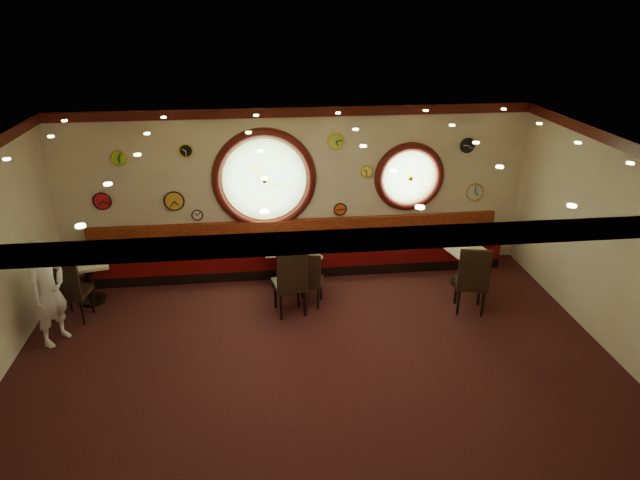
{
  "coord_description": "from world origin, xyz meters",
  "views": [
    {
      "loc": [
        -0.76,
        -7.38,
        5.05
      ],
      "look_at": [
        0.2,
        0.8,
        1.5
      ],
      "focal_mm": 32.0,
      "sensor_mm": 36.0,
      "label": 1
    }
  ],
  "objects_px": {
    "condiment_d_salt": "(459,244)",
    "condiment_a_bottle": "(89,255)",
    "condiment_c_pepper": "(303,252)",
    "waiter": "(48,292)",
    "condiment_a_pepper": "(90,259)",
    "table_c": "(298,267)",
    "chair_b": "(291,278)",
    "condiment_b_salt": "(281,241)",
    "condiment_d_pepper": "(468,246)",
    "chair_d": "(473,276)",
    "condiment_b_bottle": "(287,239)",
    "condiment_a_salt": "(77,259)",
    "condiment_c_salt": "(296,250)",
    "condiment_c_bottle": "(305,246)",
    "chair_a": "(69,286)",
    "condiment_b_pepper": "(283,242)",
    "table_b": "(283,260)",
    "table_d": "(464,261)",
    "table_a": "(89,276)",
    "chair_c": "(309,276)",
    "condiment_d_bottle": "(471,243)"
  },
  "relations": [
    {
      "from": "chair_b",
      "to": "condiment_d_salt",
      "type": "relative_size",
      "value": 8.38
    },
    {
      "from": "condiment_b_pepper",
      "to": "condiment_c_bottle",
      "type": "bearing_deg",
      "value": -18.24
    },
    {
      "from": "table_c",
      "to": "condiment_d_pepper",
      "type": "height_order",
      "value": "condiment_d_pepper"
    },
    {
      "from": "condiment_d_pepper",
      "to": "condiment_a_bottle",
      "type": "height_order",
      "value": "condiment_a_bottle"
    },
    {
      "from": "condiment_d_pepper",
      "to": "condiment_c_bottle",
      "type": "xyz_separation_m",
      "value": [
        -3.01,
        0.24,
        0.04
      ]
    },
    {
      "from": "condiment_a_salt",
      "to": "condiment_c_pepper",
      "type": "height_order",
      "value": "condiment_a_salt"
    },
    {
      "from": "condiment_d_salt",
      "to": "condiment_c_pepper",
      "type": "height_order",
      "value": "condiment_c_pepper"
    },
    {
      "from": "condiment_a_salt",
      "to": "condiment_c_salt",
      "type": "xyz_separation_m",
      "value": [
        3.8,
        0.06,
        -0.05
      ]
    },
    {
      "from": "condiment_d_pepper",
      "to": "waiter",
      "type": "xyz_separation_m",
      "value": [
        -7.08,
        -1.11,
        0.07
      ]
    },
    {
      "from": "condiment_b_salt",
      "to": "condiment_c_bottle",
      "type": "bearing_deg",
      "value": -22.73
    },
    {
      "from": "chair_a",
      "to": "condiment_c_pepper",
      "type": "distance_m",
      "value": 3.95
    },
    {
      "from": "table_d",
      "to": "waiter",
      "type": "relative_size",
      "value": 0.47
    },
    {
      "from": "chair_b",
      "to": "condiment_b_bottle",
      "type": "relative_size",
      "value": 5.52
    },
    {
      "from": "condiment_d_salt",
      "to": "condiment_a_bottle",
      "type": "height_order",
      "value": "condiment_a_bottle"
    },
    {
      "from": "chair_d",
      "to": "condiment_b_bottle",
      "type": "relative_size",
      "value": 5.42
    },
    {
      "from": "condiment_d_salt",
      "to": "chair_b",
      "type": "bearing_deg",
      "value": -165.09
    },
    {
      "from": "condiment_b_bottle",
      "to": "condiment_c_bottle",
      "type": "relative_size",
      "value": 0.78
    },
    {
      "from": "table_c",
      "to": "condiment_b_pepper",
      "type": "height_order",
      "value": "condiment_b_pepper"
    },
    {
      "from": "chair_c",
      "to": "chair_d",
      "type": "xyz_separation_m",
      "value": [
        2.71,
        -0.55,
        0.11
      ]
    },
    {
      "from": "condiment_d_pepper",
      "to": "condiment_a_pepper",
      "type": "bearing_deg",
      "value": 179.12
    },
    {
      "from": "condiment_b_bottle",
      "to": "condiment_d_bottle",
      "type": "xyz_separation_m",
      "value": [
        3.4,
        -0.37,
        -0.09
      ]
    },
    {
      "from": "condiment_d_bottle",
      "to": "waiter",
      "type": "relative_size",
      "value": 0.09
    },
    {
      "from": "chair_b",
      "to": "condiment_c_salt",
      "type": "bearing_deg",
      "value": 69.62
    },
    {
      "from": "table_b",
      "to": "condiment_c_salt",
      "type": "relative_size",
      "value": 8.59
    },
    {
      "from": "chair_b",
      "to": "condiment_b_salt",
      "type": "relative_size",
      "value": 6.89
    },
    {
      "from": "table_a",
      "to": "condiment_a_bottle",
      "type": "height_order",
      "value": "condiment_a_bottle"
    },
    {
      "from": "condiment_c_salt",
      "to": "condiment_b_bottle",
      "type": "distance_m",
      "value": 0.33
    },
    {
      "from": "table_a",
      "to": "condiment_b_bottle",
      "type": "height_order",
      "value": "condiment_b_bottle"
    },
    {
      "from": "table_a",
      "to": "chair_b",
      "type": "height_order",
      "value": "chair_b"
    },
    {
      "from": "condiment_a_salt",
      "to": "condiment_a_pepper",
      "type": "relative_size",
      "value": 1.0
    },
    {
      "from": "condiment_c_bottle",
      "to": "chair_b",
      "type": "bearing_deg",
      "value": -108.05
    },
    {
      "from": "chair_d",
      "to": "condiment_d_pepper",
      "type": "height_order",
      "value": "chair_d"
    },
    {
      "from": "condiment_a_salt",
      "to": "condiment_c_salt",
      "type": "height_order",
      "value": "condiment_a_salt"
    },
    {
      "from": "condiment_a_bottle",
      "to": "waiter",
      "type": "bearing_deg",
      "value": -103.23
    },
    {
      "from": "chair_a",
      "to": "condiment_a_salt",
      "type": "distance_m",
      "value": 0.68
    },
    {
      "from": "chair_d",
      "to": "condiment_d_salt",
      "type": "height_order",
      "value": "chair_d"
    },
    {
      "from": "condiment_c_salt",
      "to": "condiment_b_pepper",
      "type": "height_order",
      "value": "condiment_b_pepper"
    },
    {
      "from": "chair_d",
      "to": "condiment_b_bottle",
      "type": "xyz_separation_m",
      "value": [
        -3.03,
        1.48,
        0.2
      ]
    },
    {
      "from": "condiment_a_pepper",
      "to": "chair_d",
      "type": "bearing_deg",
      "value": -10.05
    },
    {
      "from": "chair_b",
      "to": "condiment_a_bottle",
      "type": "height_order",
      "value": "chair_b"
    },
    {
      "from": "condiment_b_bottle",
      "to": "condiment_d_bottle",
      "type": "distance_m",
      "value": 3.42
    },
    {
      "from": "chair_a",
      "to": "chair_d",
      "type": "distance_m",
      "value": 6.69
    },
    {
      "from": "condiment_b_pepper",
      "to": "condiment_d_pepper",
      "type": "bearing_deg",
      "value": -6.09
    },
    {
      "from": "chair_d",
      "to": "table_b",
      "type": "bearing_deg",
      "value": 169.2
    },
    {
      "from": "condiment_c_pepper",
      "to": "condiment_d_pepper",
      "type": "relative_size",
      "value": 1.12
    },
    {
      "from": "table_d",
      "to": "condiment_a_salt",
      "type": "bearing_deg",
      "value": 179.13
    },
    {
      "from": "table_c",
      "to": "condiment_b_pepper",
      "type": "bearing_deg",
      "value": 139.6
    },
    {
      "from": "condiment_a_salt",
      "to": "condiment_b_pepper",
      "type": "relative_size",
      "value": 0.95
    },
    {
      "from": "condiment_c_pepper",
      "to": "waiter",
      "type": "distance_m",
      "value": 4.18
    },
    {
      "from": "condiment_a_pepper",
      "to": "table_c",
      "type": "bearing_deg",
      "value": 0.71
    }
  ]
}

